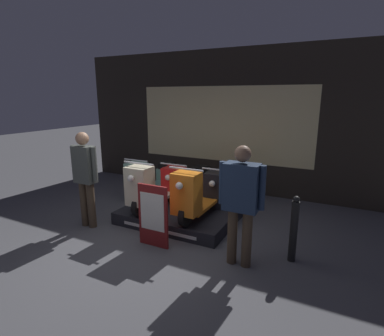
# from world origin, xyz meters

# --- Properties ---
(ground_plane) EXTENTS (30.00, 30.00, 0.00)m
(ground_plane) POSITION_xyz_m (0.00, 0.00, 0.00)
(ground_plane) COLOR #4C4C51
(shop_wall_back) EXTENTS (7.46, 0.09, 3.20)m
(shop_wall_back) POSITION_xyz_m (0.00, 3.19, 1.60)
(shop_wall_back) COLOR #28231E
(shop_wall_back) RESTS_ON ground_plane
(display_platform) EXTENTS (1.94, 1.51, 0.21)m
(display_platform) POSITION_xyz_m (0.03, 1.13, 0.11)
(display_platform) COLOR black
(display_platform) RESTS_ON ground_plane
(scooter_display_left) EXTENTS (0.57, 1.70, 0.92)m
(scooter_display_left) POSITION_xyz_m (-0.40, 1.11, 0.59)
(scooter_display_left) COLOR black
(scooter_display_left) RESTS_ON display_platform
(scooter_display_right) EXTENTS (0.57, 1.70, 0.92)m
(scooter_display_right) POSITION_xyz_m (0.47, 1.11, 0.59)
(scooter_display_right) COLOR black
(scooter_display_right) RESTS_ON display_platform
(scooter_backrow_0) EXTENTS (0.57, 1.70, 0.92)m
(scooter_backrow_0) POSITION_xyz_m (-1.21, 2.08, 0.37)
(scooter_backrow_0) COLOR black
(scooter_backrow_0) RESTS_ON ground_plane
(scooter_backrow_1) EXTENTS (0.57, 1.70, 0.92)m
(scooter_backrow_1) POSITION_xyz_m (-0.32, 2.08, 0.37)
(scooter_backrow_1) COLOR black
(scooter_backrow_1) RESTS_ON ground_plane
(scooter_backrow_2) EXTENTS (0.57, 1.70, 0.92)m
(scooter_backrow_2) POSITION_xyz_m (0.58, 2.08, 0.37)
(scooter_backrow_2) COLOR black
(scooter_backrow_2) RESTS_ON ground_plane
(person_left_browsing) EXTENTS (0.52, 0.21, 1.62)m
(person_left_browsing) POSITION_xyz_m (-1.24, 0.16, 0.92)
(person_left_browsing) COLOR #473828
(person_left_browsing) RESTS_ON ground_plane
(person_right_browsing) EXTENTS (0.60, 0.25, 1.60)m
(person_right_browsing) POSITION_xyz_m (1.44, 0.16, 0.94)
(person_right_browsing) COLOR #473828
(person_right_browsing) RESTS_ON ground_plane
(price_sign_board) EXTENTS (0.49, 0.04, 0.94)m
(price_sign_board) POSITION_xyz_m (0.15, 0.07, 0.48)
(price_sign_board) COLOR maroon
(price_sign_board) RESTS_ON ground_plane
(street_bollard) EXTENTS (0.10, 0.10, 0.92)m
(street_bollard) POSITION_xyz_m (2.06, 0.57, 0.46)
(street_bollard) COLOR black
(street_bollard) RESTS_ON ground_plane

